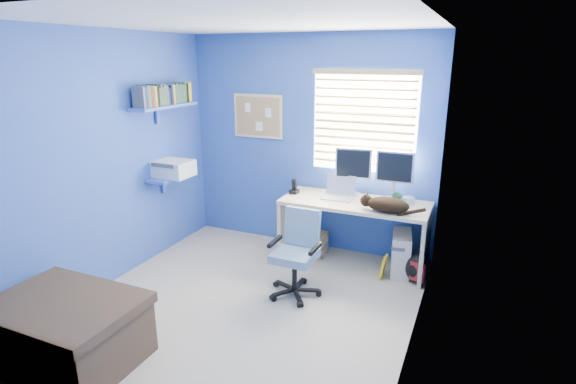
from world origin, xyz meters
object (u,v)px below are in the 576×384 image
at_px(laptop, 338,189).
at_px(cat, 388,205).
at_px(desk, 354,233).
at_px(office_chair, 296,264).
at_px(tower_pc, 401,253).

xyz_separation_m(laptop, cat, (0.60, -0.25, -0.03)).
height_order(desk, cat, cat).
bearing_deg(desk, cat, -28.56).
distance_m(desk, office_chair, 0.91).
xyz_separation_m(cat, tower_pc, (0.13, 0.22, -0.59)).
relative_size(laptop, office_chair, 0.40).
relative_size(cat, office_chair, 0.52).
height_order(laptop, tower_pc, laptop).
relative_size(laptop, tower_pc, 0.73).
distance_m(tower_pc, office_chair, 1.22).
xyz_separation_m(desk, laptop, (-0.21, 0.03, 0.48)).
distance_m(desk, tower_pc, 0.54).
bearing_deg(cat, laptop, 161.98).
xyz_separation_m(desk, cat, (0.39, -0.21, 0.45)).
bearing_deg(laptop, desk, -11.09).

